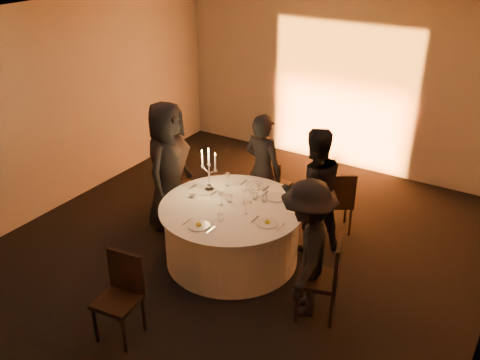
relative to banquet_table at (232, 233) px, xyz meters
The scene contains 32 objects.
floor 0.38m from the banquet_table, ahead, with size 7.00×7.00×0.00m, color black.
ceiling 2.62m from the banquet_table, ahead, with size 7.00×7.00×0.00m, color silver.
wall_back 3.67m from the banquet_table, 90.00° to the left, with size 7.00×7.00×0.00m, color #B7B0AA.
wall_left 3.20m from the banquet_table, behind, with size 7.00×7.00×0.00m, color #B7B0AA.
uplighter_fixture 3.22m from the banquet_table, 90.00° to the left, with size 0.25×0.12×0.10m, color black.
banquet_table is the anchor object (origin of this frame).
chair_left 1.57m from the banquet_table, 159.29° to the left, with size 0.56×0.56×0.97m.
chair_back_left 1.37m from the banquet_table, 96.35° to the left, with size 0.41×0.41×0.85m.
chair_back_right 1.59m from the banquet_table, 56.00° to the left, with size 0.56×0.56×0.92m.
chair_right 1.51m from the banquet_table, 15.24° to the right, with size 0.54×0.54×0.99m.
chair_front 1.76m from the banquet_table, 98.01° to the right, with size 0.46×0.46×0.94m.
guest_left 1.33m from the banquet_table, 167.88° to the left, with size 0.90×0.59×1.84m, color black.
guest_back_left 1.13m from the banquet_table, 97.80° to the left, with size 0.60×0.39×1.63m, color black.
guest_back_right 1.17m from the banquet_table, 46.55° to the left, with size 0.82×0.64×1.69m, color black.
guest_right 1.35m from the banquet_table, 18.52° to the right, with size 1.04×0.60×1.60m, color black.
plate_left 0.69m from the banquet_table, 163.56° to the left, with size 0.36×0.29×0.01m.
plate_back_left 0.74m from the banquet_table, 93.21° to the left, with size 0.36×0.26×0.01m.
plate_back_right 0.73m from the banquet_table, 53.20° to the left, with size 0.35×0.26×0.01m.
plate_right 0.71m from the banquet_table, 12.04° to the right, with size 0.36×0.25×0.08m.
plate_front 0.72m from the banquet_table, 96.97° to the right, with size 0.36×0.26×0.08m.
coffee_cup 0.70m from the banquet_table, behind, with size 0.11×0.11×0.07m.
candelabra 0.79m from the banquet_table, 155.97° to the left, with size 0.25×0.12×0.61m.
wine_glass_a 0.54m from the banquet_table, 160.33° to the right, with size 0.07×0.07×0.19m.
wine_glass_b 0.76m from the banquet_table, 127.80° to the left, with size 0.07×0.07×0.19m.
wine_glass_c 0.67m from the banquet_table, 67.81° to the left, with size 0.07×0.07×0.19m.
wine_glass_d 0.55m from the banquet_table, 60.85° to the left, with size 0.07×0.07×0.19m.
wine_glass_e 0.58m from the banquet_table, 54.70° to the left, with size 0.07×0.07×0.19m.
wine_glass_f 0.58m from the banquet_table, 16.58° to the right, with size 0.07×0.07×0.19m.
tumbler_a 0.61m from the banquet_table, 48.94° to the left, with size 0.07×0.07×0.09m, color silver.
tumbler_b 0.45m from the banquet_table, 131.83° to the left, with size 0.07×0.07×0.09m, color silver.
tumbler_c 0.56m from the banquet_table, 78.14° to the right, with size 0.07×0.07×0.09m, color silver.
tumbler_d 0.55m from the banquet_table, 63.55° to the left, with size 0.07×0.07×0.09m, color silver.
Camera 1 is at (3.11, -4.84, 4.01)m, focal length 40.00 mm.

